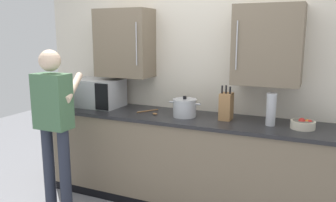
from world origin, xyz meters
name	(u,v)px	position (x,y,z in m)	size (l,w,h in m)	color
back_wall_tiled	(195,60)	(0.00, 1.19, 1.47)	(3.71, 0.44, 2.86)	beige
counter_unit	(183,160)	(0.00, 0.88, 0.46)	(2.92, 0.64, 0.93)	#756651
microwave_oven	(94,93)	(-1.11, 0.91, 1.08)	(0.58, 0.79, 0.31)	#B7BABF
wooden_spoon	(151,112)	(-0.36, 0.86, 0.94)	(0.24, 0.23, 0.02)	brown
knife_block	(226,106)	(0.42, 0.91, 1.06)	(0.11, 0.15, 0.33)	#A37547
stock_pot	(185,108)	(0.02, 0.86, 1.02)	(0.33, 0.23, 0.21)	#B7BABF
fruit_bowl	(303,124)	(1.12, 0.87, 0.97)	(0.21, 0.21, 0.10)	beige
thermos_flask	(271,109)	(0.84, 0.87, 1.08)	(0.09, 0.09, 0.29)	#B7BABF
person_figure	(54,118)	(-1.06, 0.20, 0.96)	(0.44, 0.53, 1.60)	#282D3D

